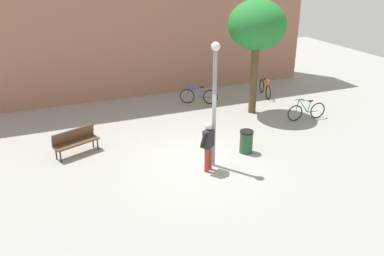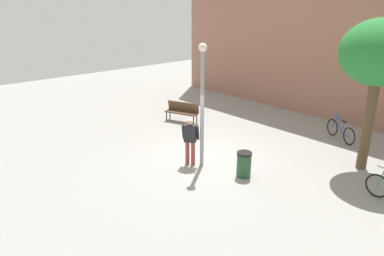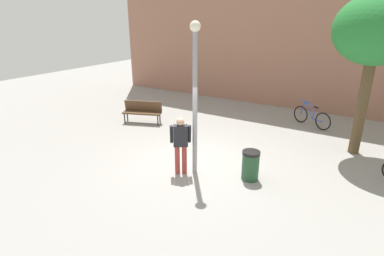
{
  "view_description": "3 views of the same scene",
  "coord_description": "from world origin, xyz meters",
  "views": [
    {
      "loc": [
        -4.93,
        -11.34,
        6.47
      ],
      "look_at": [
        -0.14,
        0.32,
        1.11
      ],
      "focal_mm": 37.74,
      "sensor_mm": 36.0,
      "label": 1
    },
    {
      "loc": [
        8.5,
        -8.26,
        5.33
      ],
      "look_at": [
        -0.28,
        -0.42,
        1.2
      ],
      "focal_mm": 33.58,
      "sensor_mm": 36.0,
      "label": 2
    },
    {
      "loc": [
        4.39,
        -7.31,
        4.26
      ],
      "look_at": [
        -0.13,
        0.05,
        1.11
      ],
      "focal_mm": 28.88,
      "sensor_mm": 36.0,
      "label": 3
    }
  ],
  "objects": [
    {
      "name": "lamppost",
      "position": [
        0.29,
        -0.48,
        2.46
      ],
      "size": [
        0.28,
        0.28,
        4.15
      ],
      "color": "gray",
      "rests_on": "ground_plane"
    },
    {
      "name": "plaza_tree",
      "position": [
        4.06,
        3.43,
        3.82
      ],
      "size": [
        2.44,
        2.44,
        4.92
      ],
      "color": "brown",
      "rests_on": "ground_plane"
    },
    {
      "name": "trash_bin",
      "position": [
        1.8,
        -0.04,
        0.42
      ],
      "size": [
        0.49,
        0.49,
        0.83
      ],
      "color": "#234C2D",
      "rests_on": "ground_plane"
    },
    {
      "name": "park_bench",
      "position": [
        -3.84,
        2.14,
        0.55
      ],
      "size": [
        1.66,
        1.02,
        0.92
      ],
      "color": "#513823",
      "rests_on": "ground_plane"
    },
    {
      "name": "bicycle_blue",
      "position": [
        2.28,
        5.4,
        0.38
      ],
      "size": [
        1.62,
        0.89,
        0.97
      ],
      "color": "black",
      "rests_on": "ground_plane"
    },
    {
      "name": "person_by_lamppost",
      "position": [
        -0.02,
        -0.74,
        0.97
      ],
      "size": [
        0.61,
        0.53,
        1.67
      ],
      "color": "#9E3833",
      "rests_on": "ground_plane"
    },
    {
      "name": "bicycle_green",
      "position": [
        5.75,
        1.76,
        0.38
      ],
      "size": [
        1.81,
        0.21,
        0.97
      ],
      "color": "black",
      "rests_on": "ground_plane"
    },
    {
      "name": "bicycle_orange",
      "position": [
        5.83,
        5.21,
        0.38
      ],
      "size": [
        0.51,
        1.76,
        0.97
      ],
      "color": "black",
      "rests_on": "ground_plane"
    },
    {
      "name": "ground_plane",
      "position": [
        0.0,
        0.0,
        0.0
      ],
      "size": [
        36.0,
        36.0,
        0.0
      ],
      "primitive_type": "plane",
      "color": "gray"
    },
    {
      "name": "building_facade",
      "position": [
        0.0,
        8.55,
        4.31
      ],
      "size": [
        18.51,
        2.0,
        8.62
      ],
      "primitive_type": "cube",
      "color": "#9E6B56",
      "rests_on": "ground_plane"
    }
  ]
}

